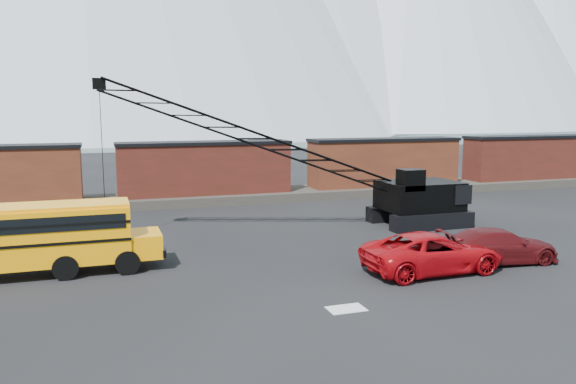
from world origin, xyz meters
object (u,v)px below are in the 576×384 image
at_px(red_pickup, 433,252).
at_px(school_bus, 20,237).
at_px(maroon_suv, 499,246).
at_px(crawler_crane, 283,149).

bearing_deg(red_pickup, school_bus, 72.58).
relative_size(school_bus, maroon_suv, 2.02).
height_order(red_pickup, maroon_suv, red_pickup).
bearing_deg(crawler_crane, school_bus, -159.72).
relative_size(red_pickup, maroon_suv, 1.13).
height_order(school_bus, red_pickup, school_bus).
height_order(school_bus, maroon_suv, school_bus).
relative_size(school_bus, red_pickup, 1.79).
distance_m(school_bus, maroon_suv, 22.13).
bearing_deg(crawler_crane, maroon_suv, -52.32).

